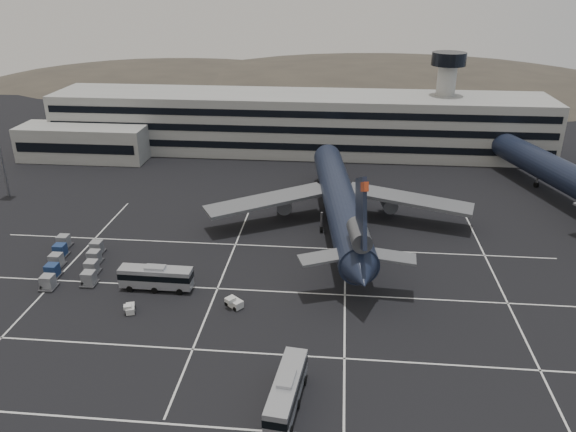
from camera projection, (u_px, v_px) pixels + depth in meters
The scene contains 11 objects.
ground at pixel (255, 306), 75.32m from camera, with size 260.00×260.00×0.00m, color black.
lane_markings at pixel (263, 304), 75.89m from camera, with size 90.00×55.62×0.01m.
terminal at pixel (286, 123), 137.66m from camera, with size 125.00×26.00×24.00m.
hills at pixel (360, 110), 233.56m from camera, with size 352.00×180.00×44.00m.
trijet_main at pixel (340, 201), 95.97m from camera, with size 47.11×57.67×18.08m.
trijet_far at pixel (543, 164), 113.60m from camera, with size 25.22×56.52×18.08m.
bus_near at pixel (287, 390), 57.20m from camera, with size 3.69×10.93×3.78m.
bus_far at pixel (156, 277), 78.61m from camera, with size 10.33×2.73×3.64m.
tug_a at pixel (130, 309), 73.76m from camera, with size 1.79×2.28×1.29m.
tug_b at pixel (235, 302), 74.88m from camera, with size 2.79×2.67×1.56m.
uld_cluster at pixel (73, 261), 84.88m from camera, with size 11.82×15.65×2.05m.
Camera 1 is at (10.58, -63.40, 41.33)m, focal length 35.00 mm.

